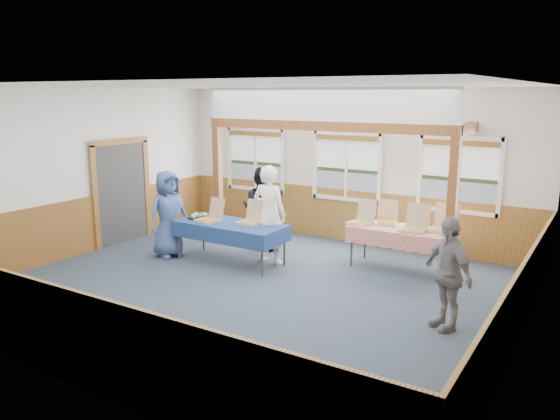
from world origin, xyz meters
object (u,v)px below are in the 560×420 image
(table_right, at_px, (402,231))
(person_grey, at_px, (448,273))
(man_blue, at_px, (168,214))
(woman_black, at_px, (261,208))
(woman_white, at_px, (269,215))
(table_left, at_px, (230,225))

(table_right, distance_m, person_grey, 2.49)
(table_right, xyz_separation_m, man_blue, (-4.07, -1.58, 0.14))
(woman_black, height_order, man_blue, man_blue)
(woman_white, relative_size, woman_black, 1.10)
(man_blue, height_order, person_grey, man_blue)
(woman_white, relative_size, person_grey, 1.19)
(table_left, height_order, person_grey, person_grey)
(man_blue, xyz_separation_m, person_grey, (5.44, -0.50, -0.07))
(table_left, height_order, man_blue, man_blue)
(table_left, xyz_separation_m, woman_white, (0.62, 0.37, 0.21))
(table_right, bearing_deg, woman_black, -155.84)
(table_left, distance_m, woman_white, 0.75)
(table_right, relative_size, man_blue, 1.18)
(table_right, bearing_deg, person_grey, -36.46)
(man_blue, bearing_deg, table_right, -53.73)
(man_blue, bearing_deg, table_left, -61.52)
(man_blue, bearing_deg, woman_white, -55.15)
(table_left, bearing_deg, woman_white, 28.54)
(woman_black, xyz_separation_m, man_blue, (-1.21, -1.38, 0.00))
(woman_black, distance_m, person_grey, 4.64)
(table_left, distance_m, person_grey, 4.27)
(woman_black, bearing_deg, person_grey, 146.58)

